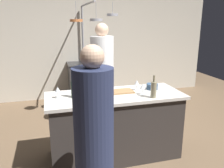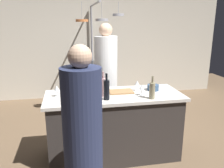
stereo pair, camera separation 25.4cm
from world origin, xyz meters
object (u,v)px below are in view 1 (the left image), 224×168
at_px(wine_glass_by_chef, 143,87).
at_px(wine_bottle_dark, 109,90).
at_px(guest_left, 94,145).
at_px(wine_glass_near_left_guest, 137,83).
at_px(wine_bottle_white, 154,89).
at_px(wine_glass_near_right_guest, 58,90).
at_px(mixing_bowl_blue, 152,87).
at_px(chef, 102,82).
at_px(wine_bottle_green, 74,89).
at_px(cutting_board, 121,91).
at_px(bar_stool_left, 88,161).
at_px(pepper_mill, 101,87).
at_px(mixing_bowl_wooden, 90,91).
at_px(wine_bottle_rose, 105,87).
at_px(stove_range, 86,82).
at_px(mixing_bowl_steel, 94,97).

bearing_deg(wine_glass_by_chef, wine_bottle_dark, -169.95).
relative_size(guest_left, wine_glass_near_left_guest, 11.36).
height_order(wine_bottle_white, wine_glass_near_right_guest, wine_bottle_white).
xyz_separation_m(guest_left, mixing_bowl_blue, (1.05, 1.06, 0.17)).
distance_m(wine_bottle_white, wine_glass_by_chef, 0.18).
relative_size(chef, wine_bottle_dark, 5.47).
relative_size(wine_bottle_dark, wine_glass_by_chef, 2.26).
relative_size(guest_left, wine_bottle_green, 5.52).
bearing_deg(wine_glass_near_left_guest, cutting_board, -173.04).
relative_size(cutting_board, wine_glass_by_chef, 2.19).
bearing_deg(mixing_bowl_blue, wine_bottle_green, -176.52).
distance_m(bar_stool_left, wine_glass_near_right_guest, 0.95).
distance_m(pepper_mill, mixing_bowl_wooden, 0.17).
xyz_separation_m(bar_stool_left, guest_left, (0.01, -0.36, 0.39)).
xyz_separation_m(cutting_board, wine_bottle_white, (0.32, -0.33, 0.10)).
bearing_deg(wine_glass_near_right_guest, wine_bottle_white, -14.62).
distance_m(wine_bottle_rose, mixing_bowl_blue, 0.74).
bearing_deg(stove_range, pepper_mill, -94.20).
height_order(wine_bottle_dark, wine_glass_near_left_guest, wine_bottle_dark).
height_order(guest_left, wine_bottle_dark, guest_left).
bearing_deg(bar_stool_left, mixing_bowl_blue, 33.71).
distance_m(chef, wine_bottle_white, 1.24).
relative_size(guest_left, mixing_bowl_blue, 10.48).
height_order(chef, wine_glass_near_right_guest, chef).
distance_m(pepper_mill, wine_glass_by_chef, 0.54).
relative_size(wine_bottle_green, wine_bottle_rose, 0.93).
xyz_separation_m(wine_bottle_rose, mixing_bowl_blue, (0.72, 0.14, -0.09)).
bearing_deg(wine_glass_near_left_guest, mixing_bowl_blue, -4.63).
xyz_separation_m(stove_range, wine_bottle_white, (0.43, -2.71, 0.56)).
distance_m(chef, pepper_mill, 0.92).
bearing_deg(wine_bottle_dark, mixing_bowl_blue, 21.18).
relative_size(cutting_board, wine_glass_near_left_guest, 2.19).
xyz_separation_m(stove_range, wine_glass_near_right_guest, (-0.73, -2.41, 0.56)).
relative_size(wine_bottle_green, mixing_bowl_wooden, 1.89).
bearing_deg(pepper_mill, bar_stool_left, -115.24).
height_order(wine_bottle_white, mixing_bowl_wooden, wine_bottle_white).
distance_m(wine_bottle_dark, mixing_bowl_steel, 0.21).
relative_size(cutting_board, pepper_mill, 1.52).
xyz_separation_m(wine_glass_near_right_guest, mixing_bowl_steel, (0.42, -0.19, -0.07)).
bearing_deg(wine_glass_near_right_guest, cutting_board, 2.00).
relative_size(bar_stool_left, guest_left, 0.41).
bearing_deg(mixing_bowl_blue, cutting_board, -178.73).
distance_m(wine_glass_near_right_guest, mixing_bowl_wooden, 0.44).
height_order(stove_range, mixing_bowl_blue, mixing_bowl_blue).
distance_m(stove_range, chef, 1.59).
xyz_separation_m(wine_glass_near_right_guest, mixing_bowl_blue, (1.30, 0.04, -0.07)).
relative_size(bar_stool_left, mixing_bowl_wooden, 4.27).
xyz_separation_m(guest_left, mixing_bowl_steel, (0.17, 0.83, 0.17)).
height_order(wine_glass_near_right_guest, mixing_bowl_wooden, wine_glass_near_right_guest).
xyz_separation_m(wine_glass_near_left_guest, mixing_bowl_blue, (0.23, -0.02, -0.07)).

